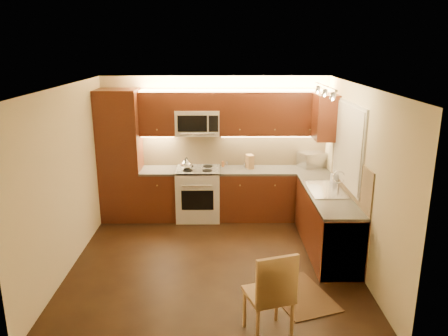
{
  "coord_description": "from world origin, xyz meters",
  "views": [
    {
      "loc": [
        0.1,
        -5.71,
        3.02
      ],
      "look_at": [
        0.15,
        0.55,
        1.25
      ],
      "focal_mm": 35.05,
      "sensor_mm": 36.0,
      "label": 1
    }
  ],
  "objects_px": {
    "kettle": "(186,164)",
    "toaster_oven": "(312,159)",
    "microwave": "(198,122)",
    "dining_chair": "(268,292)",
    "stove": "(198,193)",
    "soap_bottle": "(334,176)",
    "sink": "(327,185)",
    "knife_block": "(250,162)"
  },
  "relations": [
    {
      "from": "microwave",
      "to": "sink",
      "type": "relative_size",
      "value": 0.88
    },
    {
      "from": "knife_block",
      "to": "toaster_oven",
      "type": "bearing_deg",
      "value": -9.98
    },
    {
      "from": "microwave",
      "to": "toaster_oven",
      "type": "distance_m",
      "value": 2.16
    },
    {
      "from": "kettle",
      "to": "soap_bottle",
      "type": "height_order",
      "value": "kettle"
    },
    {
      "from": "stove",
      "to": "knife_block",
      "type": "xyz_separation_m",
      "value": [
        0.92,
        0.1,
        0.56
      ]
    },
    {
      "from": "sink",
      "to": "dining_chair",
      "type": "relative_size",
      "value": 0.85
    },
    {
      "from": "microwave",
      "to": "stove",
      "type": "bearing_deg",
      "value": -90.0
    },
    {
      "from": "kettle",
      "to": "microwave",
      "type": "bearing_deg",
      "value": 60.31
    },
    {
      "from": "stove",
      "to": "knife_block",
      "type": "height_order",
      "value": "knife_block"
    },
    {
      "from": "sink",
      "to": "knife_block",
      "type": "height_order",
      "value": "knife_block"
    },
    {
      "from": "kettle",
      "to": "knife_block",
      "type": "distance_m",
      "value": 1.13
    },
    {
      "from": "toaster_oven",
      "to": "dining_chair",
      "type": "relative_size",
      "value": 0.44
    },
    {
      "from": "stove",
      "to": "kettle",
      "type": "bearing_deg",
      "value": -162.74
    },
    {
      "from": "toaster_oven",
      "to": "microwave",
      "type": "bearing_deg",
      "value": 161.24
    },
    {
      "from": "knife_block",
      "to": "sink",
      "type": "bearing_deg",
      "value": -63.4
    },
    {
      "from": "kettle",
      "to": "knife_block",
      "type": "bearing_deg",
      "value": 23.67
    },
    {
      "from": "stove",
      "to": "toaster_oven",
      "type": "distance_m",
      "value": 2.13
    },
    {
      "from": "knife_block",
      "to": "microwave",
      "type": "bearing_deg",
      "value": 162.68
    },
    {
      "from": "stove",
      "to": "soap_bottle",
      "type": "relative_size",
      "value": 4.31
    },
    {
      "from": "stove",
      "to": "kettle",
      "type": "distance_m",
      "value": 0.61
    },
    {
      "from": "kettle",
      "to": "soap_bottle",
      "type": "xyz_separation_m",
      "value": [
        2.41,
        -0.69,
        -0.02
      ]
    },
    {
      "from": "microwave",
      "to": "knife_block",
      "type": "distance_m",
      "value": 1.15
    },
    {
      "from": "sink",
      "to": "toaster_oven",
      "type": "height_order",
      "value": "toaster_oven"
    },
    {
      "from": "sink",
      "to": "dining_chair",
      "type": "xyz_separation_m",
      "value": [
        -1.1,
        -2.19,
        -0.47
      ]
    },
    {
      "from": "soap_bottle",
      "to": "dining_chair",
      "type": "relative_size",
      "value": 0.21
    },
    {
      "from": "stove",
      "to": "microwave",
      "type": "bearing_deg",
      "value": 90.0
    },
    {
      "from": "stove",
      "to": "sink",
      "type": "xyz_separation_m",
      "value": [
        2.0,
        -1.12,
        0.52
      ]
    },
    {
      "from": "microwave",
      "to": "dining_chair",
      "type": "xyz_separation_m",
      "value": [
        0.9,
        -3.45,
        -1.21
      ]
    },
    {
      "from": "kettle",
      "to": "knife_block",
      "type": "xyz_separation_m",
      "value": [
        1.12,
        0.16,
        -0.01
      ]
    },
    {
      "from": "stove",
      "to": "kettle",
      "type": "xyz_separation_m",
      "value": [
        -0.2,
        -0.06,
        0.57
      ]
    },
    {
      "from": "knife_block",
      "to": "soap_bottle",
      "type": "bearing_deg",
      "value": -48.29
    },
    {
      "from": "sink",
      "to": "dining_chair",
      "type": "distance_m",
      "value": 2.5
    },
    {
      "from": "kettle",
      "to": "soap_bottle",
      "type": "bearing_deg",
      "value": -0.46
    },
    {
      "from": "dining_chair",
      "to": "sink",
      "type": "bearing_deg",
      "value": 46.1
    },
    {
      "from": "soap_bottle",
      "to": "knife_block",
      "type": "bearing_deg",
      "value": 127.16
    },
    {
      "from": "microwave",
      "to": "dining_chair",
      "type": "relative_size",
      "value": 0.75
    },
    {
      "from": "sink",
      "to": "soap_bottle",
      "type": "xyz_separation_m",
      "value": [
        0.21,
        0.37,
        0.03
      ]
    },
    {
      "from": "dining_chair",
      "to": "kettle",
      "type": "bearing_deg",
      "value": 91.36
    },
    {
      "from": "microwave",
      "to": "toaster_oven",
      "type": "xyz_separation_m",
      "value": [
        2.04,
        0.06,
        -0.69
      ]
    },
    {
      "from": "kettle",
      "to": "toaster_oven",
      "type": "relative_size",
      "value": 0.49
    },
    {
      "from": "sink",
      "to": "toaster_oven",
      "type": "distance_m",
      "value": 1.32
    },
    {
      "from": "microwave",
      "to": "kettle",
      "type": "bearing_deg",
      "value": -135.27
    }
  ]
}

